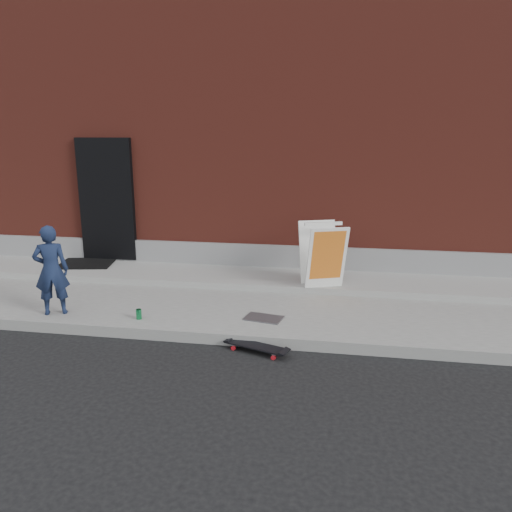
% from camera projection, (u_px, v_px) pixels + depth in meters
% --- Properties ---
extents(ground, '(80.00, 80.00, 0.00)m').
position_uv_depth(ground, '(201.00, 344.00, 6.34)').
color(ground, black).
rests_on(ground, ground).
extents(sidewalk, '(20.00, 3.00, 0.15)m').
position_uv_depth(sidewalk, '(227.00, 300.00, 7.76)').
color(sidewalk, slate).
rests_on(sidewalk, ground).
extents(apron, '(20.00, 1.20, 0.10)m').
position_uv_depth(apron, '(238.00, 277.00, 8.59)').
color(apron, gray).
rests_on(apron, sidewalk).
extents(building, '(20.00, 8.10, 5.00)m').
position_uv_depth(building, '(275.00, 137.00, 12.43)').
color(building, maroon).
rests_on(building, ground).
extents(child, '(0.54, 0.46, 1.26)m').
position_uv_depth(child, '(51.00, 270.00, 6.83)').
color(child, '#16223F').
rests_on(child, sidewalk).
extents(skateboard, '(0.83, 0.46, 0.09)m').
position_uv_depth(skateboard, '(256.00, 346.00, 6.09)').
color(skateboard, red).
rests_on(skateboard, ground).
extents(pizza_sign, '(0.82, 0.89, 1.01)m').
position_uv_depth(pizza_sign, '(323.00, 254.00, 7.82)').
color(pizza_sign, white).
rests_on(pizza_sign, apron).
extents(soda_can, '(0.09, 0.09, 0.14)m').
position_uv_depth(soda_can, '(139.00, 314.00, 6.76)').
color(soda_can, '#1B8A48').
rests_on(soda_can, sidewalk).
extents(doormat, '(1.07, 0.93, 0.03)m').
position_uv_depth(doormat, '(87.00, 263.00, 9.21)').
color(doormat, black).
rests_on(doormat, apron).
extents(utility_plate, '(0.56, 0.41, 0.02)m').
position_uv_depth(utility_plate, '(264.00, 318.00, 6.79)').
color(utility_plate, '#58585D').
rests_on(utility_plate, sidewalk).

